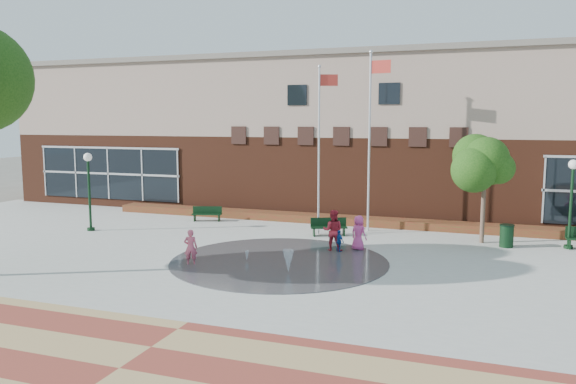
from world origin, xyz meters
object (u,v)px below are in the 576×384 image
(flagpole_right, at_px, (371,132))
(trash_can, at_px, (507,236))
(flagpole_left, at_px, (320,142))
(bench_left, at_px, (207,217))
(child_splash, at_px, (191,247))

(flagpole_right, xyz_separation_m, trash_can, (6.29, -1.58, -4.38))
(flagpole_left, bearing_deg, flagpole_right, 16.80)
(flagpole_right, height_order, bench_left, flagpole_right)
(flagpole_left, height_order, child_splash, flagpole_left)
(flagpole_left, xyz_separation_m, flagpole_right, (2.06, 1.65, 0.45))
(bench_left, height_order, trash_can, trash_can)
(flagpole_right, xyz_separation_m, bench_left, (-8.80, -0.26, -4.63))
(bench_left, distance_m, child_splash, 9.31)
(child_splash, bearing_deg, bench_left, -87.42)
(flagpole_right, distance_m, bench_left, 9.95)
(flagpole_right, distance_m, trash_can, 7.82)
(bench_left, xyz_separation_m, trash_can, (15.09, -1.32, 0.25))
(flagpole_left, bearing_deg, bench_left, 146.45)
(flagpole_right, relative_size, bench_left, 5.31)
(trash_can, bearing_deg, child_splash, -147.55)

